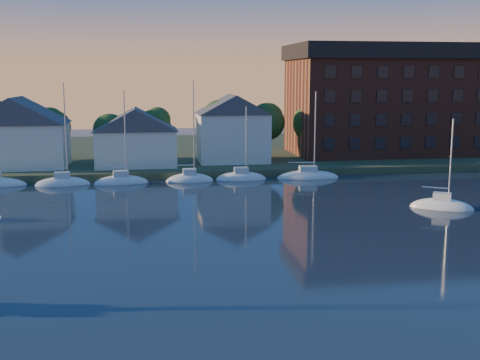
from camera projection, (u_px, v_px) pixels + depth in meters
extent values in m
plane|color=black|center=(245.00, 345.00, 30.36)|extent=(260.00, 260.00, 0.00)
cube|color=#394327|center=(173.00, 155.00, 103.35)|extent=(160.00, 50.00, 2.00)
cube|color=brown|center=(182.00, 177.00, 80.96)|extent=(120.00, 3.00, 1.00)
cube|color=silver|center=(18.00, 145.00, 82.72)|extent=(13.00, 9.00, 6.00)
cube|color=silver|center=(136.00, 148.00, 84.30)|extent=(11.00, 8.00, 5.00)
cube|color=silver|center=(233.00, 138.00, 88.25)|extent=(10.00, 8.00, 7.00)
cube|color=brown|center=(386.00, 107.00, 97.42)|extent=(30.00, 16.00, 15.00)
cube|color=black|center=(388.00, 52.00, 95.94)|extent=(31.00, 17.00, 2.40)
cylinder|color=#332617|center=(54.00, 150.00, 88.42)|extent=(0.50, 0.50, 3.50)
sphere|color=#1D3B15|center=(53.00, 119.00, 87.66)|extent=(5.40, 5.40, 5.40)
cylinder|color=#332617|center=(110.00, 149.00, 89.65)|extent=(0.50, 0.50, 3.50)
sphere|color=#1D3B15|center=(108.00, 119.00, 88.89)|extent=(5.40, 5.40, 5.40)
cylinder|color=#332617|center=(164.00, 148.00, 90.89)|extent=(0.50, 0.50, 3.50)
sphere|color=#1D3B15|center=(163.00, 118.00, 90.13)|extent=(5.40, 5.40, 5.40)
cylinder|color=#332617|center=(216.00, 147.00, 92.13)|extent=(0.50, 0.50, 3.50)
sphere|color=#1D3B15|center=(216.00, 118.00, 91.37)|extent=(5.40, 5.40, 5.40)
cylinder|color=#332617|center=(267.00, 146.00, 93.36)|extent=(0.50, 0.50, 3.50)
sphere|color=#1D3B15|center=(267.00, 117.00, 92.61)|extent=(5.40, 5.40, 5.40)
cylinder|color=#332617|center=(317.00, 145.00, 94.60)|extent=(0.50, 0.50, 3.50)
sphere|color=#1D3B15|center=(317.00, 116.00, 93.84)|extent=(5.40, 5.40, 5.40)
cylinder|color=#332617|center=(365.00, 144.00, 95.84)|extent=(0.50, 0.50, 3.50)
sphere|color=#1D3B15|center=(366.00, 116.00, 95.08)|extent=(5.40, 5.40, 5.40)
cylinder|color=#332617|center=(413.00, 143.00, 97.08)|extent=(0.50, 0.50, 3.50)
sphere|color=#1D3B15|center=(414.00, 115.00, 96.32)|extent=(5.40, 5.40, 5.40)
cylinder|color=#332617|center=(459.00, 142.00, 98.31)|extent=(0.50, 0.50, 3.50)
sphere|color=#1D3B15|center=(460.00, 115.00, 97.55)|extent=(5.40, 5.40, 5.40)
ellipsoid|color=silver|center=(56.00, 184.00, 75.57)|extent=(7.50, 2.40, 2.20)
cube|color=silver|center=(55.00, 174.00, 75.35)|extent=(2.10, 1.32, 0.70)
cylinder|color=#A5A8AD|center=(59.00, 137.00, 74.67)|extent=(0.16, 0.16, 10.00)
cylinder|color=#A5A8AD|center=(48.00, 167.00, 75.08)|extent=(3.15, 0.12, 0.12)
ellipsoid|color=silver|center=(120.00, 182.00, 76.81)|extent=(7.50, 2.40, 2.20)
cube|color=silver|center=(120.00, 172.00, 76.59)|extent=(2.10, 1.32, 0.70)
cylinder|color=#A5A8AD|center=(125.00, 136.00, 75.91)|extent=(0.16, 0.16, 10.00)
cylinder|color=#A5A8AD|center=(113.00, 166.00, 76.31)|extent=(3.15, 0.12, 0.12)
ellipsoid|color=silver|center=(183.00, 181.00, 78.04)|extent=(7.50, 2.40, 2.20)
cube|color=silver|center=(183.00, 171.00, 77.82)|extent=(2.10, 1.32, 0.70)
cylinder|color=#A5A8AD|center=(188.00, 135.00, 77.15)|extent=(0.16, 0.16, 10.00)
cylinder|color=#A5A8AD|center=(176.00, 165.00, 77.55)|extent=(3.15, 0.12, 0.12)
ellipsoid|color=silver|center=(244.00, 179.00, 79.28)|extent=(7.50, 2.40, 2.20)
cube|color=silver|center=(244.00, 169.00, 79.06)|extent=(2.10, 1.32, 0.70)
cylinder|color=#A5A8AD|center=(249.00, 134.00, 78.38)|extent=(0.16, 0.16, 10.00)
cylinder|color=#A5A8AD|center=(238.00, 163.00, 78.79)|extent=(3.15, 0.12, 0.12)
ellipsoid|color=silver|center=(303.00, 178.00, 80.52)|extent=(7.50, 2.40, 2.20)
cube|color=silver|center=(303.00, 168.00, 80.30)|extent=(2.10, 1.32, 0.70)
cylinder|color=#A5A8AD|center=(309.00, 133.00, 79.62)|extent=(0.16, 0.16, 10.00)
cylinder|color=#A5A8AD|center=(297.00, 162.00, 80.02)|extent=(3.15, 0.12, 0.12)
ellipsoid|color=silver|center=(441.00, 209.00, 61.62)|extent=(6.54, 5.05, 2.20)
cube|color=silver|center=(442.00, 196.00, 61.40)|extent=(2.12, 1.91, 0.70)
cylinder|color=#A5A8AD|center=(451.00, 160.00, 60.53)|extent=(0.16, 0.16, 8.28)
cylinder|color=#A5A8AD|center=(435.00, 188.00, 61.50)|extent=(2.35, 1.45, 0.12)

